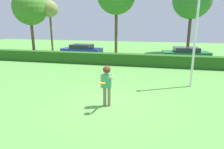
% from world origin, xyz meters
% --- Properties ---
extents(ground_plane, '(60.00, 60.00, 0.00)m').
position_xyz_m(ground_plane, '(0.00, 0.00, 0.00)').
color(ground_plane, '#559641').
extents(person, '(0.57, 0.74, 1.78)m').
position_xyz_m(person, '(0.01, -0.28, 1.13)').
color(person, '#797156').
rests_on(person, ground).
extents(frisbee, '(0.27, 0.27, 0.06)m').
position_xyz_m(frisbee, '(0.00, -0.94, 1.23)').
color(frisbee, orange).
extents(lamppost, '(0.24, 0.24, 6.35)m').
position_xyz_m(lamppost, '(3.95, 3.42, 3.49)').
color(lamppost, silver).
rests_on(lamppost, ground).
extents(hedge_row, '(28.74, 0.90, 0.96)m').
position_xyz_m(hedge_row, '(0.00, 8.43, 0.48)').
color(hedge_row, '#26581A').
rests_on(hedge_row, ground).
extents(parked_car_blue, '(4.29, 1.99, 1.25)m').
position_xyz_m(parked_car_blue, '(-5.80, 12.03, 0.69)').
color(parked_car_blue, '#263FA5').
rests_on(parked_car_blue, ground).
extents(parked_car_green, '(4.36, 2.18, 1.25)m').
position_xyz_m(parked_car_green, '(4.66, 11.75, 0.69)').
color(parked_car_green, '#1E6633').
rests_on(parked_car_green, ground).
extents(bare_elm_tree, '(1.97, 1.97, 6.07)m').
position_xyz_m(bare_elm_tree, '(-10.98, 15.24, 4.99)').
color(bare_elm_tree, brown).
rests_on(bare_elm_tree, ground).
extents(willow_tree, '(4.03, 4.03, 7.19)m').
position_xyz_m(willow_tree, '(-13.02, 14.29, 5.15)').
color(willow_tree, brown).
rests_on(willow_tree, ground).
extents(oak_tree, '(4.25, 4.25, 8.07)m').
position_xyz_m(oak_tree, '(5.46, 16.71, 5.92)').
color(oak_tree, brown).
rests_on(oak_tree, ground).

